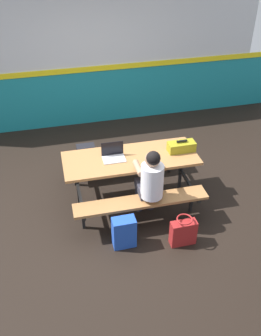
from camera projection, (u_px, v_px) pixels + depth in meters
ground_plane at (123, 199)px, 5.72m from camera, size 10.00×10.00×0.02m
accent_backdrop at (91, 63)px, 7.11m from camera, size 8.00×0.14×2.60m
picnic_table_main at (130, 167)px, 5.41m from camera, size 1.95×1.58×0.74m
student_nearer at (150, 180)px, 4.91m from camera, size 0.36×0.53×1.21m
laptop_silver at (113, 155)px, 5.27m from camera, size 0.32×0.22×0.22m
toolbox_grey at (181, 147)px, 5.42m from camera, size 0.40×0.18×0.18m
backpack_dark at (124, 232)px, 4.81m from camera, size 0.30×0.22×0.44m
tote_bag_bright at (183, 232)px, 4.84m from camera, size 0.34×0.21×0.43m
satchel_spare at (86, 157)px, 6.28m from camera, size 0.30×0.22×0.44m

